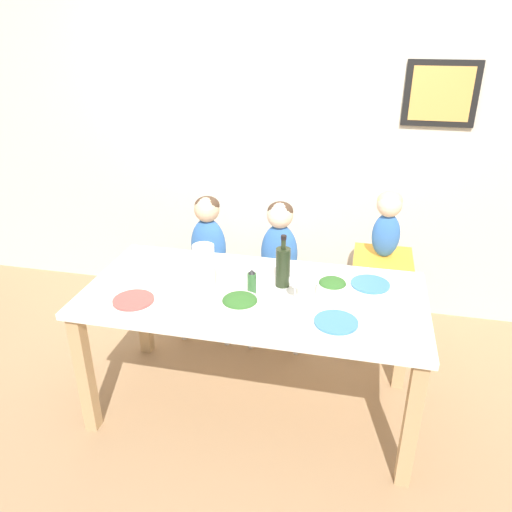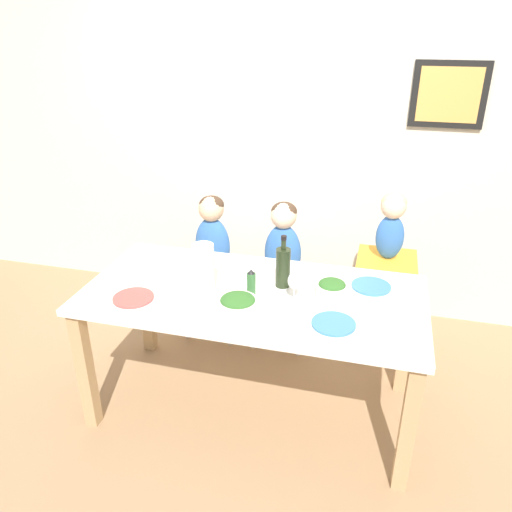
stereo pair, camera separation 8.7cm
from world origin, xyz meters
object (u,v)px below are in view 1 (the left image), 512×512
(chair_far_left, at_px, (210,282))
(person_baby_right, at_px, (388,218))
(salad_bowl_small, at_px, (332,287))
(dinner_plate_back_left, at_px, (191,264))
(chair_far_center, at_px, (278,289))
(dinner_plate_front_right, at_px, (336,322))
(person_child_left, at_px, (208,233))
(wine_bottle, at_px, (283,266))
(chair_right_highchair, at_px, (381,277))
(salad_bowl_large, at_px, (240,305))
(wine_glass_near, at_px, (295,281))
(dinner_plate_back_right, at_px, (370,284))
(person_child_center, at_px, (279,240))
(dinner_plate_front_left, at_px, (133,300))
(paper_towel_roll, at_px, (204,270))

(chair_far_left, xyz_separation_m, person_baby_right, (1.15, 0.00, 0.57))
(salad_bowl_small, bearing_deg, dinner_plate_back_left, 167.77)
(chair_far_center, xyz_separation_m, dinner_plate_front_right, (0.44, -0.91, 0.38))
(person_child_left, height_order, wine_bottle, wine_bottle)
(chair_right_highchair, height_order, salad_bowl_large, salad_bowl_large)
(salad_bowl_small, bearing_deg, wine_glass_near, -151.29)
(chair_far_left, bearing_deg, dinner_plate_back_right, -24.82)
(salad_bowl_small, bearing_deg, person_child_center, 120.91)
(person_child_left, relative_size, salad_bowl_large, 2.77)
(chair_far_center, bearing_deg, dinner_plate_back_right, -40.25)
(chair_far_left, relative_size, dinner_plate_front_left, 2.21)
(person_child_center, bearing_deg, chair_far_left, -179.84)
(wine_bottle, bearing_deg, dinner_plate_front_left, -154.98)
(person_child_left, xyz_separation_m, wine_bottle, (0.61, -0.60, 0.12))
(chair_right_highchair, distance_m, dinner_plate_back_left, 1.22)
(chair_far_left, relative_size, chair_far_center, 1.00)
(person_baby_right, xyz_separation_m, dinner_plate_front_right, (-0.23, -0.92, -0.20))
(dinner_plate_back_left, relative_size, dinner_plate_front_right, 1.00)
(chair_right_highchair, bearing_deg, dinner_plate_front_right, -104.08)
(paper_towel_roll, bearing_deg, chair_far_center, 71.94)
(paper_towel_roll, distance_m, dinner_plate_front_right, 0.71)
(person_child_center, height_order, wine_bottle, wine_bottle)
(chair_far_left, distance_m, person_child_left, 0.37)
(person_child_center, relative_size, wine_bottle, 1.91)
(person_child_center, xyz_separation_m, salad_bowl_large, (-0.03, -0.93, 0.05))
(chair_right_highchair, relative_size, wine_glass_near, 4.37)
(chair_far_center, bearing_deg, chair_far_left, 180.00)
(wine_glass_near, height_order, salad_bowl_large, wine_glass_near)
(person_child_left, distance_m, person_baby_right, 1.17)
(chair_right_highchair, distance_m, person_child_left, 1.17)
(salad_bowl_small, bearing_deg, salad_bowl_large, -147.09)
(person_child_center, xyz_separation_m, dinner_plate_back_left, (-0.44, -0.47, 0.01))
(wine_bottle, xyz_separation_m, salad_bowl_large, (-0.15, -0.33, -0.07))
(wine_glass_near, distance_m, salad_bowl_large, 0.31)
(chair_far_left, height_order, person_child_center, person_child_center)
(dinner_plate_front_left, bearing_deg, wine_glass_near, 12.76)
(wine_glass_near, bearing_deg, dinner_plate_back_right, 34.37)
(chair_far_left, xyz_separation_m, person_child_left, (-0.00, 0.00, 0.37))
(dinner_plate_back_right, bearing_deg, paper_towel_roll, -161.48)
(dinner_plate_back_left, height_order, dinner_plate_back_right, same)
(person_baby_right, bearing_deg, dinner_plate_back_right, -98.84)
(wine_glass_near, xyz_separation_m, dinner_plate_back_right, (0.37, 0.26, -0.11))
(chair_far_left, distance_m, salad_bowl_large, 1.11)
(chair_far_left, height_order, paper_towel_roll, paper_towel_roll)
(wine_glass_near, bearing_deg, chair_far_left, 132.96)
(person_child_left, xyz_separation_m, paper_towel_roll, (0.23, -0.78, 0.14))
(dinner_plate_back_left, distance_m, dinner_plate_front_right, 0.98)
(chair_right_highchair, relative_size, person_child_left, 1.28)
(wine_glass_near, distance_m, salad_bowl_small, 0.22)
(chair_far_left, xyz_separation_m, dinner_plate_back_left, (0.05, -0.47, 0.38))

